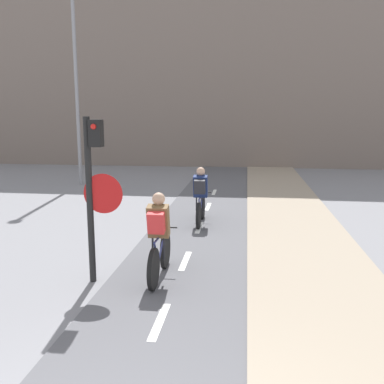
% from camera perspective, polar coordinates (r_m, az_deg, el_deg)
% --- Properties ---
extents(building_row_background, '(60.00, 5.20, 10.80)m').
position_cam_1_polar(building_row_background, '(25.75, 4.88, 16.04)').
color(building_row_background, slate).
rests_on(building_row_background, ground_plane).
extents(traffic_light_pole, '(0.67, 0.25, 2.81)m').
position_cam_1_polar(traffic_light_pole, '(7.26, -12.93, 1.43)').
color(traffic_light_pole, black).
rests_on(traffic_light_pole, ground_plane).
extents(street_lamp_far, '(0.36, 0.36, 8.01)m').
position_cam_1_polar(street_lamp_far, '(18.09, -15.29, 16.19)').
color(street_lamp_far, gray).
rests_on(street_lamp_far, ground_plane).
extents(cyclist_near, '(0.46, 1.73, 1.54)m').
position_cam_1_polar(cyclist_near, '(7.43, -4.44, -6.29)').
color(cyclist_near, black).
rests_on(cyclist_near, ground_plane).
extents(cyclist_far, '(0.46, 1.68, 1.50)m').
position_cam_1_polar(cyclist_far, '(11.08, 1.14, -0.74)').
color(cyclist_far, black).
rests_on(cyclist_far, ground_plane).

